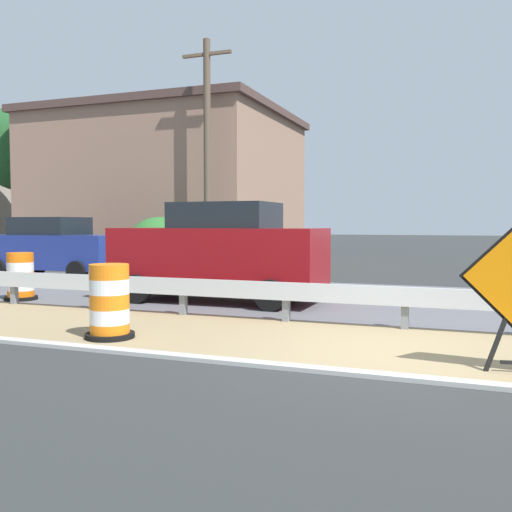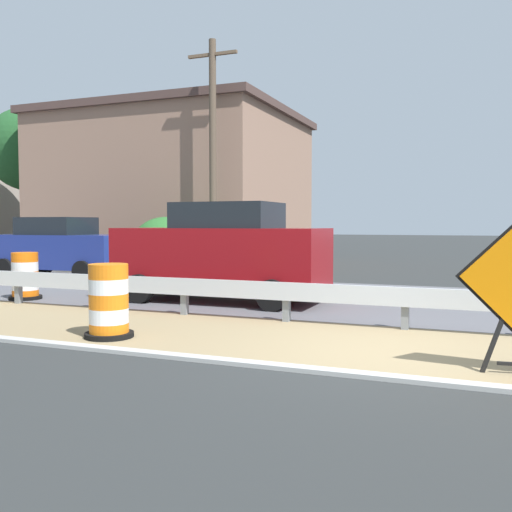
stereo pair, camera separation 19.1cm
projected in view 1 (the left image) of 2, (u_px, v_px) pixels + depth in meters
name	position (u px, v px, depth m)	size (l,w,h in m)	color
ground_plane	(389.00, 353.00, 7.67)	(160.00, 160.00, 0.00)	#2B2D2D
median_dirt_strip	(393.00, 346.00, 8.05)	(3.22, 120.00, 0.01)	#8E7A56
far_lane_asphalt	(421.00, 302.00, 12.66)	(6.65, 120.00, 0.00)	#56565B
curb_near_edge	(373.00, 377.00, 6.45)	(0.20, 120.00, 0.11)	#ADADA8
guardrail_median	(405.00, 299.00, 9.30)	(0.18, 55.75, 0.71)	silver
traffic_barrel_nearest	(110.00, 305.00, 8.63)	(0.75, 0.75, 1.13)	orange
traffic_barrel_close	(21.00, 279.00, 12.96)	(0.73, 0.73, 1.08)	orange
car_lead_near_lane	(219.00, 253.00, 12.59)	(1.96, 4.71, 2.21)	maroon
car_mid_far_lane	(54.00, 248.00, 18.12)	(2.03, 4.57, 1.95)	navy
roadside_shop_near	(170.00, 189.00, 25.40)	(8.87, 10.45, 6.57)	#93705B
utility_pole_near	(207.00, 153.00, 19.20)	(0.24, 1.80, 7.93)	brown
bush_roadside	(160.00, 247.00, 18.70)	(2.25, 2.25, 1.97)	#286028
tree_roadside	(25.00, 150.00, 26.09)	(4.33, 4.33, 7.12)	#4C3D2D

